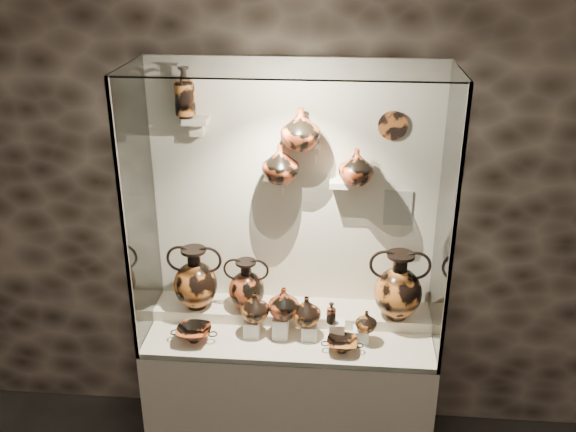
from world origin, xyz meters
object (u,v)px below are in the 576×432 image
(ovoid_vase_a, at_px, (280,163))
(ovoid_vase_b, at_px, (300,129))
(ovoid_vase_c, at_px, (356,166))
(jug_b, at_px, (284,302))
(jug_e, at_px, (366,321))
(jug_c, at_px, (306,310))
(lekythos_small, at_px, (331,312))
(amphora_right, at_px, (399,285))
(jug_a, at_px, (255,306))
(lekythos_tall, at_px, (184,90))
(kylix_left, at_px, (194,333))
(kylix_right, at_px, (342,344))
(amphora_mid, at_px, (246,285))
(amphora_left, at_px, (195,278))

(ovoid_vase_a, distance_m, ovoid_vase_b, 0.23)
(ovoid_vase_c, bearing_deg, jug_b, -159.85)
(jug_e, bearing_deg, jug_c, 152.71)
(jug_b, distance_m, lekythos_small, 0.28)
(jug_b, distance_m, jug_c, 0.14)
(ovoid_vase_c, bearing_deg, amphora_right, -24.65)
(jug_e, distance_m, ovoid_vase_b, 1.16)
(jug_a, height_order, ovoid_vase_c, ovoid_vase_c)
(jug_a, bearing_deg, amphora_right, 19.75)
(lekythos_tall, bearing_deg, jug_b, -34.54)
(amphora_right, bearing_deg, kylix_left, -145.53)
(kylix_left, distance_m, ovoid_vase_c, 1.34)
(kylix_right, relative_size, ovoid_vase_b, 0.98)
(lekythos_tall, height_order, ovoid_vase_b, lekythos_tall)
(lekythos_small, distance_m, lekythos_tall, 1.50)
(lekythos_tall, distance_m, ovoid_vase_a, 0.67)
(amphora_mid, xyz_separation_m, jug_b, (0.24, -0.17, -0.01))
(kylix_right, distance_m, ovoid_vase_b, 1.24)
(lekythos_small, height_order, kylix_left, lekythos_small)
(jug_e, height_order, ovoid_vase_a, ovoid_vase_a)
(ovoid_vase_b, relative_size, ovoid_vase_c, 1.12)
(amphora_right, height_order, jug_c, amphora_right)
(kylix_right, distance_m, ovoid_vase_c, 1.01)
(amphora_mid, relative_size, jug_e, 2.53)
(jug_e, bearing_deg, lekythos_small, 157.67)
(ovoid_vase_a, bearing_deg, ovoid_vase_b, 18.04)
(jug_c, height_order, lekythos_small, lekythos_small)
(ovoid_vase_b, bearing_deg, ovoid_vase_c, 11.06)
(amphora_left, xyz_separation_m, jug_e, (1.03, -0.19, -0.13))
(lekythos_small, bearing_deg, amphora_left, 168.62)
(jug_a, distance_m, kylix_left, 0.39)
(amphora_left, bearing_deg, amphora_right, 20.00)
(amphora_left, height_order, ovoid_vase_a, ovoid_vase_a)
(ovoid_vase_a, bearing_deg, lekythos_tall, -163.69)
(amphora_left, relative_size, jug_b, 2.11)
(jug_a, xyz_separation_m, jug_e, (0.65, -0.03, -0.04))
(kylix_right, bearing_deg, ovoid_vase_b, 119.54)
(amphora_right, height_order, jug_a, amphora_right)
(amphora_left, relative_size, ovoid_vase_b, 1.73)
(amphora_mid, xyz_separation_m, jug_e, (0.72, -0.20, -0.09))
(kylix_left, height_order, kylix_right, kylix_left)
(jug_b, height_order, jug_c, jug_b)
(amphora_right, xyz_separation_m, lekythos_tall, (-1.24, 0.11, 1.11))
(kylix_left, bearing_deg, lekythos_tall, 83.71)
(jug_e, distance_m, ovoid_vase_c, 0.89)
(lekythos_small, xyz_separation_m, ovoid_vase_c, (0.11, 0.26, 0.80))
(amphora_mid, bearing_deg, jug_b, -20.83)
(ovoid_vase_a, height_order, ovoid_vase_c, ovoid_vase_a)
(amphora_mid, distance_m, kylix_right, 0.69)
(jug_b, xyz_separation_m, ovoid_vase_c, (0.39, 0.23, 0.77))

